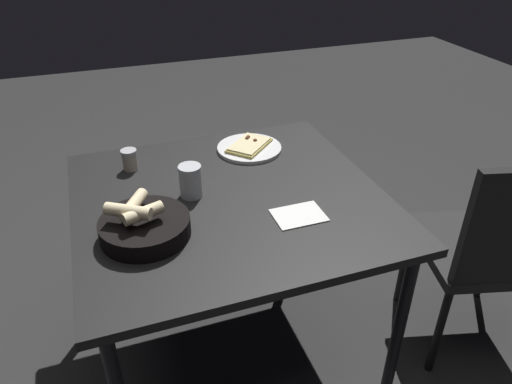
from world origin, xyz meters
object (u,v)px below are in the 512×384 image
object	(u,v)px
pizza_plate	(249,147)
chair_near	(496,245)
dining_table	(230,211)
pepper_shaker	(130,161)
bread_basket	(144,225)
beer_glass	(191,183)

from	to	relation	value
pizza_plate	chair_near	bearing A→B (deg)	138.68
dining_table	pepper_shaker	xyz separation A→B (m)	(0.29, -0.30, 0.10)
pizza_plate	chair_near	world-z (taller)	chair_near
dining_table	chair_near	distance (m)	0.96
pizza_plate	bread_basket	size ratio (longest dim) A/B	0.96
pepper_shaker	bread_basket	bearing A→B (deg)	88.38
pizza_plate	beer_glass	xyz separation A→B (m)	(0.29, 0.26, 0.04)
bread_basket	pepper_shaker	bearing A→B (deg)	-91.62
pepper_shaker	chair_near	distance (m)	1.35
dining_table	bread_basket	size ratio (longest dim) A/B	3.82
beer_glass	dining_table	bearing A→B (deg)	159.25
dining_table	beer_glass	size ratio (longest dim) A/B	9.11
pizza_plate	pepper_shaker	bearing A→B (deg)	0.57
pizza_plate	chair_near	xyz separation A→B (m)	(-0.71, 0.63, -0.21)
dining_table	chair_near	size ratio (longest dim) A/B	1.14
pizza_plate	bread_basket	bearing A→B (deg)	42.30
dining_table	pepper_shaker	distance (m)	0.43
bread_basket	chair_near	bearing A→B (deg)	170.65
pizza_plate	pepper_shaker	xyz separation A→B (m)	(0.46, 0.00, 0.02)
dining_table	pepper_shaker	world-z (taller)	pepper_shaker
chair_near	pepper_shaker	bearing A→B (deg)	-27.90
dining_table	bread_basket	xyz separation A→B (m)	(0.30, 0.13, 0.10)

